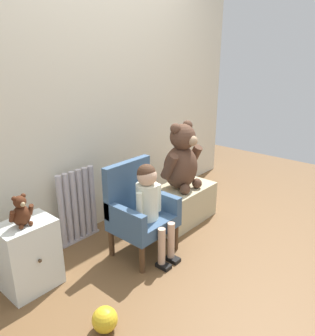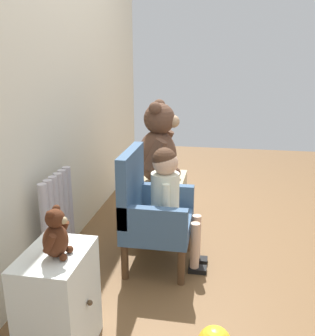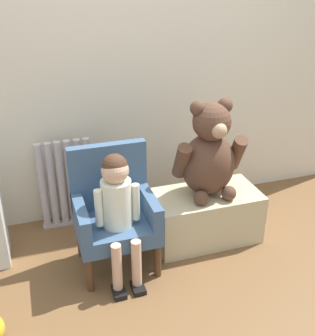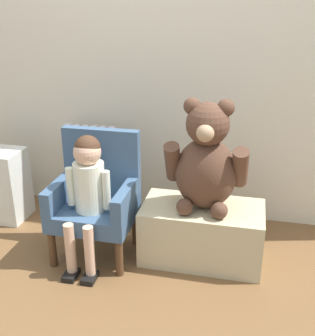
# 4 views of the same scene
# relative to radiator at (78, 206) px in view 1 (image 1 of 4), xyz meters

# --- Properties ---
(ground_plane) EXTENTS (6.00, 6.00, 0.00)m
(ground_plane) POSITION_rel_radiator_xyz_m (0.42, -0.96, -0.31)
(ground_plane) COLOR brown
(back_wall) EXTENTS (3.80, 0.05, 2.40)m
(back_wall) POSITION_rel_radiator_xyz_m (0.42, 0.12, 0.89)
(back_wall) COLOR beige
(back_wall) RESTS_ON ground_plane
(radiator) EXTENTS (0.37, 0.05, 0.63)m
(radiator) POSITION_rel_radiator_xyz_m (0.00, 0.00, 0.00)
(radiator) COLOR #B5AEB6
(radiator) RESTS_ON ground_plane
(small_dresser) EXTENTS (0.35, 0.28, 0.49)m
(small_dresser) POSITION_rel_radiator_xyz_m (-0.58, -0.25, -0.07)
(small_dresser) COLOR silver
(small_dresser) RESTS_ON ground_plane
(child_armchair) EXTENTS (0.46, 0.39, 0.73)m
(child_armchair) POSITION_rel_radiator_xyz_m (0.22, -0.50, 0.05)
(child_armchair) COLOR #3C587A
(child_armchair) RESTS_ON ground_plane
(child_figure) EXTENTS (0.25, 0.35, 0.75)m
(child_figure) POSITION_rel_radiator_xyz_m (0.22, -0.61, 0.18)
(child_figure) COLOR silver
(child_figure) RESTS_ON ground_plane
(low_bench) EXTENTS (0.68, 0.37, 0.33)m
(low_bench) POSITION_rel_radiator_xyz_m (0.83, -0.44, -0.14)
(low_bench) COLOR #C2B58D
(low_bench) RESTS_ON ground_plane
(large_teddy_bear) EXTENTS (0.45, 0.32, 0.62)m
(large_teddy_bear) POSITION_rel_radiator_xyz_m (0.84, -0.44, 0.29)
(large_teddy_bear) COLOR brown
(large_teddy_bear) RESTS_ON low_bench
(small_teddy_bear) EXTENTS (0.15, 0.11, 0.21)m
(small_teddy_bear) POSITION_rel_radiator_xyz_m (-0.60, -0.28, 0.27)
(small_teddy_bear) COLOR #492313
(small_teddy_bear) RESTS_ON small_dresser
(toy_ball) EXTENTS (0.15, 0.15, 0.15)m
(toy_ball) POSITION_rel_radiator_xyz_m (-0.51, -0.92, -0.24)
(toy_ball) COLOR gold
(toy_ball) RESTS_ON ground_plane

